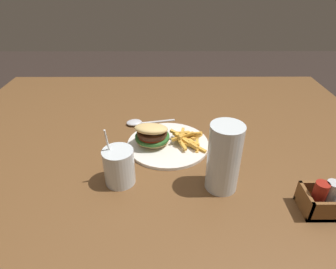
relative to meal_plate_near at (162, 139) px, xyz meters
The scene contains 6 objects.
dining_table 0.15m from the meal_plate_near, 88.79° to the left, with size 1.54×1.42×0.76m.
meal_plate_near is the anchor object (origin of this frame).
beer_glass 0.26m from the meal_plate_near, 129.61° to the left, with size 0.08×0.08×0.19m.
juice_glass 0.20m from the meal_plate_near, 57.22° to the left, with size 0.08×0.08×0.16m.
spoon 0.17m from the meal_plate_near, 55.99° to the right, with size 0.18×0.06×0.02m.
condiment_caddy 0.48m from the meal_plate_near, 144.98° to the left, with size 0.12×0.08×0.09m.
Camera 1 is at (-0.02, 0.69, 1.27)m, focal length 30.00 mm.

